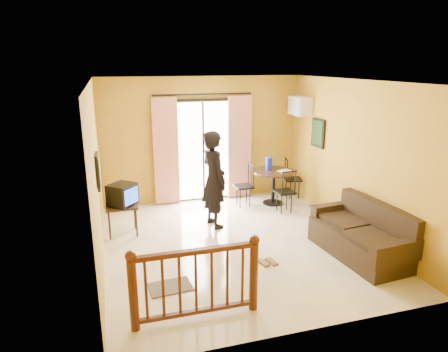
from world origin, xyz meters
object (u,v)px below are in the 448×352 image
object	(u,v)px
sofa	(363,236)
television	(123,195)
dining_table	(274,178)
standing_person	(214,179)
coffee_table	(335,220)

from	to	relation	value
sofa	television	bearing A→B (deg)	146.79
television	dining_table	bearing A→B (deg)	-34.62
standing_person	television	bearing A→B (deg)	74.83
television	sofa	size ratio (longest dim) A/B	0.31
sofa	standing_person	size ratio (longest dim) A/B	1.03
standing_person	coffee_table	bearing A→B (deg)	-130.02
dining_table	standing_person	world-z (taller)	standing_person
television	coffee_table	bearing A→B (deg)	-64.46
coffee_table	standing_person	size ratio (longest dim) A/B	0.53
television	coffee_table	size ratio (longest dim) A/B	0.60
dining_table	standing_person	distance (m)	1.83
sofa	standing_person	xyz separation A→B (m)	(-2.02, 1.90, 0.61)
standing_person	sofa	bearing A→B (deg)	-145.72
television	standing_person	size ratio (longest dim) A/B	0.32
dining_table	standing_person	bearing A→B (deg)	-152.37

